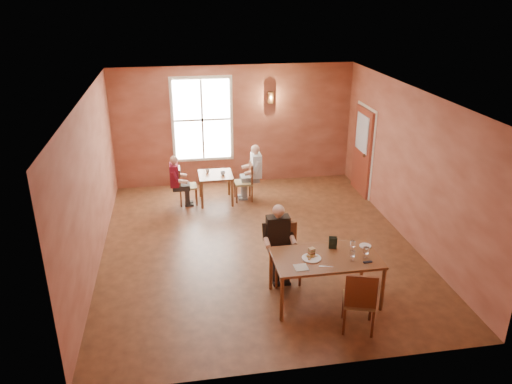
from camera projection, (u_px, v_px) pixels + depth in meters
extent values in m
cube|color=brown|center=(258.00, 245.00, 9.89)|extent=(6.00, 7.00, 0.01)
cube|color=brown|center=(234.00, 126.00, 12.50)|extent=(6.00, 0.04, 3.00)
cube|color=brown|center=(306.00, 272.00, 6.12)|extent=(6.00, 0.04, 3.00)
cube|color=brown|center=(91.00, 184.00, 8.85)|extent=(0.04, 7.00, 3.00)
cube|color=brown|center=(408.00, 165.00, 9.77)|extent=(0.04, 7.00, 3.00)
cube|color=white|center=(258.00, 94.00, 8.73)|extent=(6.00, 7.00, 0.04)
cube|color=white|center=(202.00, 120.00, 12.25)|extent=(1.36, 0.10, 1.96)
cube|color=maroon|center=(362.00, 151.00, 12.03)|extent=(0.12, 1.04, 2.10)
cylinder|color=brown|center=(271.00, 98.00, 12.28)|extent=(0.16, 0.16, 0.28)
cylinder|color=silver|center=(311.00, 258.00, 7.81)|extent=(0.33, 0.33, 0.04)
cube|color=#D9B476|center=(312.00, 252.00, 7.90)|extent=(0.11, 0.11, 0.11)
cube|color=black|center=(333.00, 243.00, 8.09)|extent=(0.14, 0.09, 0.21)
cube|color=silver|center=(326.00, 266.00, 7.60)|extent=(0.22, 0.07, 0.00)
cube|color=silver|center=(301.00, 267.00, 7.58)|extent=(0.21, 0.21, 0.01)
cylinder|color=white|center=(365.00, 246.00, 8.19)|extent=(0.24, 0.24, 0.02)
cube|color=black|center=(368.00, 262.00, 7.71)|extent=(0.14, 0.05, 0.02)
imported|color=white|center=(223.00, 173.00, 11.54)|extent=(0.14, 0.14, 0.09)
imported|color=white|center=(208.00, 171.00, 11.68)|extent=(0.13, 0.13, 0.09)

